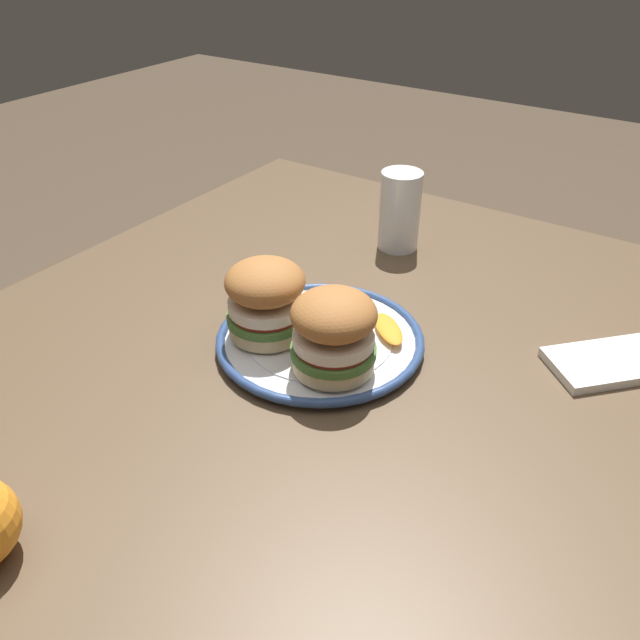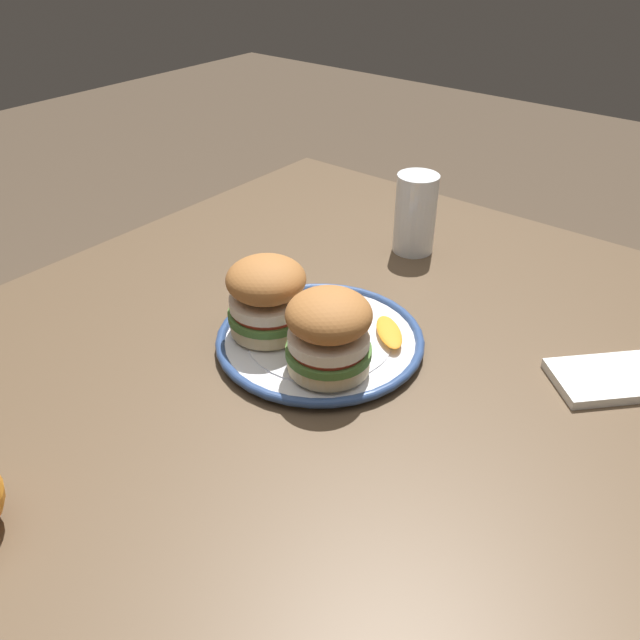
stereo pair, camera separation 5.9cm
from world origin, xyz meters
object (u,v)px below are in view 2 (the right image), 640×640
(sandwich_half_left, at_px, (329,332))
(sandwich_half_right, at_px, (267,296))
(dinner_plate, at_px, (320,340))
(dining_table, at_px, (313,433))
(drinking_glass, at_px, (415,217))

(sandwich_half_left, relative_size, sandwich_half_right, 0.91)
(sandwich_half_left, bearing_deg, dinner_plate, 47.31)
(dining_table, distance_m, dinner_plate, 0.12)
(sandwich_half_right, bearing_deg, sandwich_half_left, -97.32)
(sandwich_half_left, relative_size, drinking_glass, 0.87)
(sandwich_half_left, bearing_deg, dining_table, 117.47)
(drinking_glass, bearing_deg, sandwich_half_right, 178.48)
(dining_table, relative_size, sandwich_half_right, 9.61)
(dinner_plate, relative_size, drinking_glass, 2.09)
(dinner_plate, xyz_separation_m, sandwich_half_right, (-0.03, 0.06, 0.06))
(dinner_plate, bearing_deg, dining_table, -149.57)
(dining_table, bearing_deg, drinking_glass, 13.03)
(sandwich_half_left, bearing_deg, drinking_glass, 16.03)
(sandwich_half_left, height_order, drinking_glass, drinking_glass)
(dining_table, distance_m, sandwich_half_right, 0.19)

